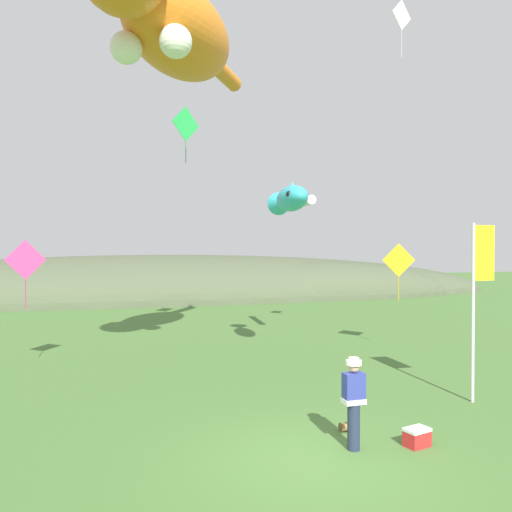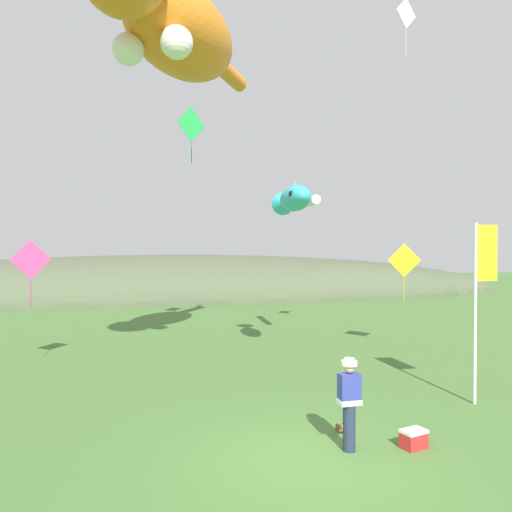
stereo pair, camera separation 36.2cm
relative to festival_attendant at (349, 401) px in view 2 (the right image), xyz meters
The scene contains 13 objects.
ground_plane 1.33m from the festival_attendant, 164.33° to the right, with size 120.00×120.00×0.00m, color #477033.
distant_hill_ridge 30.41m from the festival_attendant, 87.66° to the left, with size 58.43×13.16×6.76m.
festival_attendant is the anchor object (origin of this frame).
kite_spool 1.25m from the festival_attendant, 76.15° to the left, with size 0.15×0.20×0.20m.
picnic_cooler 1.50m from the festival_attendant, ahead, with size 0.56×0.44×0.36m.
festival_banner_pole 5.20m from the festival_attendant, 23.28° to the left, with size 0.66×0.08×4.51m.
kite_giant_cat 11.72m from the festival_attendant, 114.57° to the left, with size 5.88×8.50×2.92m.
kite_fish_windsock 8.78m from the festival_attendant, 79.94° to the left, with size 1.17×3.24×0.98m.
kite_tube_streamer 11.74m from the festival_attendant, 74.56° to the left, with size 0.61×2.88×0.44m.
kite_diamond_gold 10.29m from the festival_attendant, 53.52° to the left, with size 1.24×0.29×2.16m.
kite_diamond_pink 11.05m from the festival_attendant, 131.09° to the left, with size 1.14×0.52×2.14m.
kite_diamond_white 13.34m from the festival_attendant, 51.85° to the left, with size 0.94×0.40×1.91m.
kite_diamond_green 14.87m from the festival_attendant, 97.03° to the left, with size 1.25×0.81×2.37m.
Camera 2 is at (-3.15, -8.49, 3.87)m, focal length 35.00 mm.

